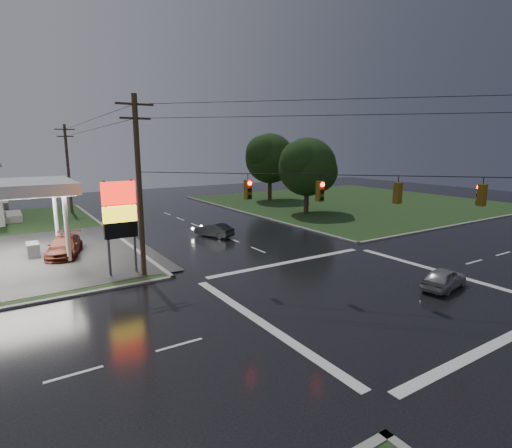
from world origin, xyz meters
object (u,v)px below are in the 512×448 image
utility_pole_n (68,168)px  tree_ne_near (308,167)px  car_north (214,230)px  car_crossing (444,278)px  tree_ne_far (271,159)px  pylon_sign (120,212)px  car_pump (64,246)px  utility_pole_nw (139,185)px

utility_pole_n → tree_ne_near: bearing=-34.1°
car_north → utility_pole_n: bearing=-91.0°
utility_pole_n → car_crossing: (13.73, -39.97, -4.86)m
tree_ne_near → tree_ne_far: (3.01, 12.00, 0.62)m
pylon_sign → car_north: (9.70, 6.53, -3.40)m
tree_ne_near → car_pump: tree_ne_near is taller
pylon_sign → tree_ne_far: size_ratio=0.61×
tree_ne_near → car_crossing: tree_ne_near is taller
utility_pole_nw → utility_pole_n: 28.50m
utility_pole_n → pylon_sign: bearing=-92.1°
utility_pole_n → tree_ne_far: utility_pole_n is taller
tree_ne_far → car_north: 25.32m
utility_pole_nw → car_crossing: utility_pole_nw is taller
utility_pole_n → car_pump: (-3.50, -20.71, -4.74)m
utility_pole_n → car_north: (8.70, -20.97, -4.86)m
car_crossing → car_pump: (-17.23, 19.26, 0.12)m
tree_ne_near → car_north: 16.50m
utility_pole_n → tree_ne_near: 28.55m
utility_pole_nw → car_north: size_ratio=2.96×
pylon_sign → utility_pole_nw: utility_pole_nw is taller
tree_ne_near → car_north: size_ratio=2.42×
tree_ne_near → car_pump: 27.97m
tree_ne_near → car_pump: size_ratio=1.79×
pylon_sign → car_north: 12.18m
utility_pole_nw → car_crossing: 18.61m
utility_pole_nw → car_crossing: (13.73, -11.47, -5.11)m
tree_ne_far → utility_pole_n: bearing=171.5°
utility_pole_nw → tree_ne_near: (23.64, 12.49, -0.16)m
pylon_sign → utility_pole_n: size_ratio=0.57×
pylon_sign → tree_ne_near: bearing=25.0°
pylon_sign → car_north: bearing=34.0°
tree_ne_near → pylon_sign: bearing=-155.0°
utility_pole_nw → car_north: (8.70, 7.53, -5.11)m
utility_pole_nw → car_north: 12.59m
pylon_sign → utility_pole_nw: size_ratio=0.55×
pylon_sign → car_crossing: pylon_sign is taller
tree_ne_far → car_crossing: (-12.92, -35.96, -5.57)m
car_north → car_crossing: (5.03, -19.00, -0.00)m
pylon_sign → tree_ne_near: tree_ne_near is taller
tree_ne_far → car_north: size_ratio=2.64×
utility_pole_nw → tree_ne_near: 26.74m
pylon_sign → utility_pole_n: (1.00, 27.50, 1.46)m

